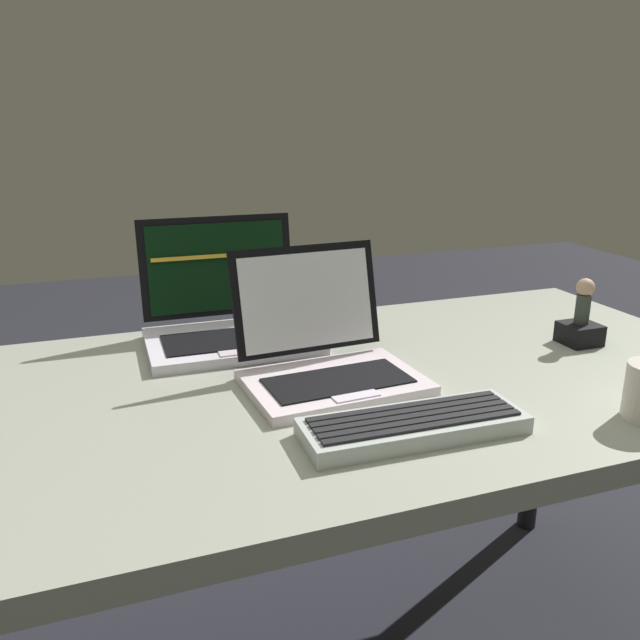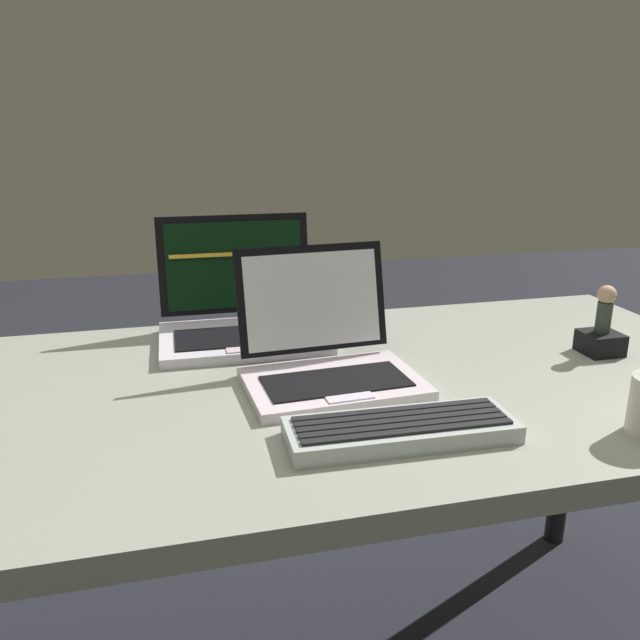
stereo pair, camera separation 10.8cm
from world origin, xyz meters
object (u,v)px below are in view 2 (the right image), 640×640
at_px(laptop_rear, 241,316).
at_px(figurine_stand, 600,343).
at_px(figurine, 605,307).
at_px(laptop_front, 327,357).
at_px(external_keyboard, 401,429).

distance_m(laptop_rear, figurine_stand, 0.72).
relative_size(figurine_stand, figurine, 0.75).
distance_m(laptop_front, figurine, 0.56).
bearing_deg(external_keyboard, figurine_stand, 25.33).
relative_size(laptop_front, laptop_rear, 0.90).
xyz_separation_m(figurine_stand, figurine, (0.00, -0.00, 0.07)).
height_order(laptop_front, figurine, laptop_front).
xyz_separation_m(external_keyboard, figurine_stand, (0.51, 0.24, 0.01)).
distance_m(external_keyboard, figurine_stand, 0.56).
distance_m(laptop_rear, external_keyboard, 0.53).
relative_size(laptop_front, figurine, 3.26).
bearing_deg(figurine_stand, laptop_rear, 158.57).
height_order(laptop_front, laptop_rear, laptop_rear).
bearing_deg(figurine, external_keyboard, -154.67).
bearing_deg(laptop_front, figurine_stand, 0.50).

